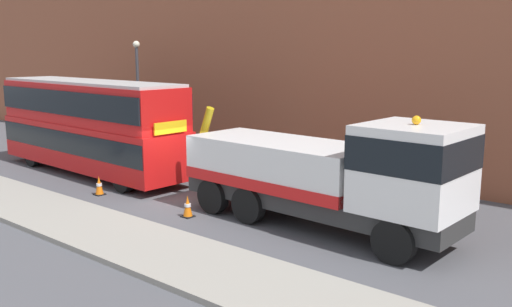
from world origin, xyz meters
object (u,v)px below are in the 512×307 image
at_px(recovery_tow_truck, 327,173).
at_px(street_lamp, 138,86).
at_px(traffic_cone_midway, 188,207).
at_px(double_decker_bus, 90,123).
at_px(traffic_cone_near_bus, 99,186).

distance_m(recovery_tow_truck, street_lamp, 15.78).
bearing_deg(recovery_tow_truck, street_lamp, 164.15).
xyz_separation_m(traffic_cone_midway, street_lamp, (-10.78, 6.65, 3.13)).
bearing_deg(double_decker_bus, traffic_cone_midway, -10.61).
height_order(recovery_tow_truck, street_lamp, street_lamp).
xyz_separation_m(double_decker_bus, traffic_cone_midway, (8.07, -1.82, -1.89)).
xyz_separation_m(recovery_tow_truck, double_decker_bus, (-12.22, 0.02, 0.47)).
distance_m(double_decker_bus, street_lamp, 5.67).
bearing_deg(traffic_cone_near_bus, traffic_cone_midway, 2.45).
bearing_deg(traffic_cone_midway, traffic_cone_near_bus, -177.55).
bearing_deg(street_lamp, recovery_tow_truck, -17.97).
relative_size(recovery_tow_truck, double_decker_bus, 0.92).
bearing_deg(traffic_cone_near_bus, street_lamp, 132.13).
bearing_deg(recovery_tow_truck, traffic_cone_midway, -154.32).
bearing_deg(traffic_cone_near_bus, recovery_tow_truck, 12.91).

